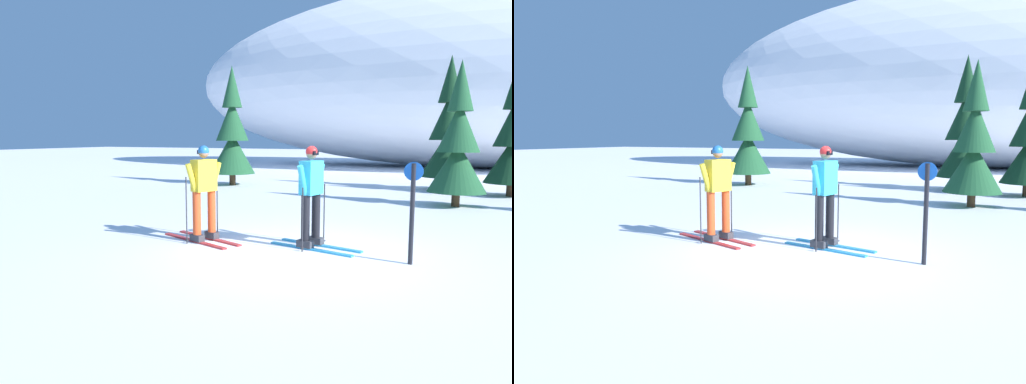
{
  "view_description": "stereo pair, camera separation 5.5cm",
  "coord_description": "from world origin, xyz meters",
  "views": [
    {
      "loc": [
        2.48,
        -7.21,
        1.94
      ],
      "look_at": [
        -1.04,
        0.26,
        0.95
      ],
      "focal_mm": 32.64,
      "sensor_mm": 36.0,
      "label": 1
    },
    {
      "loc": [
        2.53,
        -7.19,
        1.94
      ],
      "look_at": [
        -1.04,
        0.26,
        0.95
      ],
      "focal_mm": 32.64,
      "sensor_mm": 36.0,
      "label": 2
    }
  ],
  "objects": [
    {
      "name": "skier_yellow_jacket",
      "position": [
        -2.01,
        0.08,
        0.94
      ],
      "size": [
        1.81,
        1.04,
        1.78
      ],
      "color": "red",
      "rests_on": "ground"
    },
    {
      "name": "snow_ridge_background",
      "position": [
        2.36,
        24.93,
        5.63
      ],
      "size": [
        37.69,
        15.39,
        11.26
      ],
      "primitive_type": "ellipsoid",
      "color": "white",
      "rests_on": "ground"
    },
    {
      "name": "trail_marker_post",
      "position": [
        1.67,
        0.05,
        0.88
      ],
      "size": [
        0.28,
        0.07,
        1.56
      ],
      "color": "black",
      "rests_on": "ground"
    },
    {
      "name": "skier_cyan_jacket",
      "position": [
        -0.06,
        0.45,
        0.94
      ],
      "size": [
        1.67,
        0.83,
        1.78
      ],
      "color": "#2893CC",
      "rests_on": "ground"
    },
    {
      "name": "pine_tree_left",
      "position": [
        1.59,
        10.89,
        2.01
      ],
      "size": [
        1.85,
        1.85,
        4.79
      ],
      "color": "#47301E",
      "rests_on": "ground"
    },
    {
      "name": "pine_tree_far_left",
      "position": [
        -6.26,
        9.17,
        1.96
      ],
      "size": [
        1.81,
        1.81,
        4.69
      ],
      "color": "#47301E",
      "rests_on": "ground"
    },
    {
      "name": "ground_plane",
      "position": [
        0.0,
        0.0,
        0.0
      ],
      "size": [
        120.0,
        120.0,
        0.0
      ],
      "primitive_type": "plane",
      "color": "white"
    },
    {
      "name": "pine_tree_center_left",
      "position": [
        2.06,
        6.7,
        1.67
      ],
      "size": [
        1.55,
        1.55,
        4.0
      ],
      "color": "#47301E",
      "rests_on": "ground"
    }
  ]
}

